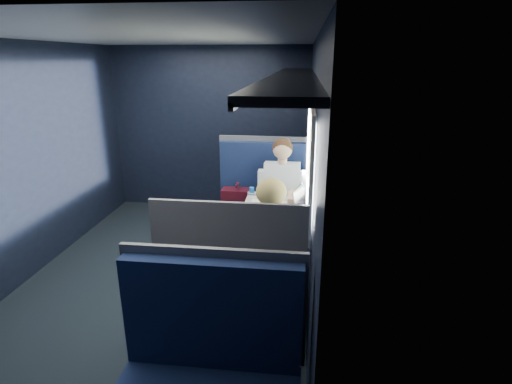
# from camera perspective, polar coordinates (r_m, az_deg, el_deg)

# --- Properties ---
(ground) EXTENTS (2.80, 4.20, 0.01)m
(ground) POSITION_cam_1_polar(r_m,az_deg,el_deg) (4.29, -12.30, -11.73)
(ground) COLOR black
(room_shell) EXTENTS (3.00, 4.40, 2.40)m
(room_shell) POSITION_cam_1_polar(r_m,az_deg,el_deg) (3.77, -13.51, 8.13)
(room_shell) COLOR black
(room_shell) RESTS_ON ground
(table) EXTENTS (0.62, 1.00, 0.74)m
(table) POSITION_cam_1_polar(r_m,az_deg,el_deg) (3.78, 2.00, -4.19)
(table) COLOR #54565E
(table) RESTS_ON ground
(seat_bay_near) EXTENTS (1.04, 0.62, 1.26)m
(seat_bay_near) POSITION_cam_1_polar(r_m,az_deg,el_deg) (4.70, 0.48, -2.70)
(seat_bay_near) COLOR #0D183B
(seat_bay_near) RESTS_ON ground
(seat_bay_far) EXTENTS (1.04, 0.62, 1.26)m
(seat_bay_far) POSITION_cam_1_polar(r_m,az_deg,el_deg) (3.15, -2.86, -14.39)
(seat_bay_far) COLOR #0D183B
(seat_bay_far) RESTS_ON ground
(seat_row_front) EXTENTS (1.04, 0.51, 1.16)m
(seat_row_front) POSITION_cam_1_polar(r_m,az_deg,el_deg) (5.57, 1.66, 0.60)
(seat_row_front) COLOR #0D183B
(seat_row_front) RESTS_ON ground
(man) EXTENTS (0.53, 0.56, 1.32)m
(man) POSITION_cam_1_polar(r_m,az_deg,el_deg) (4.41, 3.65, -0.07)
(man) COLOR black
(man) RESTS_ON ground
(woman) EXTENTS (0.53, 0.56, 1.32)m
(woman) POSITION_cam_1_polar(r_m,az_deg,el_deg) (3.11, 2.15, -8.16)
(woman) COLOR black
(woman) RESTS_ON ground
(papers) EXTENTS (0.56, 0.76, 0.01)m
(papers) POSITION_cam_1_polar(r_m,az_deg,el_deg) (3.75, 2.23, -3.08)
(papers) COLOR white
(papers) RESTS_ON table
(laptop) EXTENTS (0.32, 0.38, 0.24)m
(laptop) POSITION_cam_1_polar(r_m,az_deg,el_deg) (3.80, 5.28, -1.86)
(laptop) COLOR silver
(laptop) RESTS_ON table
(bottle_small) EXTENTS (0.06, 0.06, 0.19)m
(bottle_small) POSITION_cam_1_polar(r_m,az_deg,el_deg) (4.02, 6.65, -0.44)
(bottle_small) COLOR silver
(bottle_small) RESTS_ON table
(cup) EXTENTS (0.07, 0.07, 0.09)m
(cup) POSITION_cam_1_polar(r_m,az_deg,el_deg) (4.07, 5.62, -0.74)
(cup) COLOR white
(cup) RESTS_ON table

